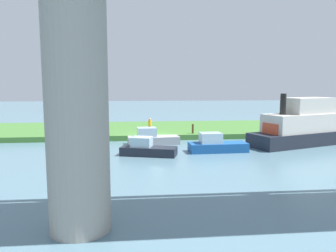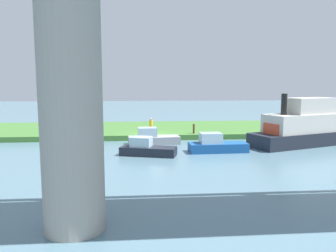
% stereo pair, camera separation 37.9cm
% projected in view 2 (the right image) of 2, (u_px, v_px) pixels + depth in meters
% --- Properties ---
extents(ground_plane, '(160.00, 160.00, 0.00)m').
position_uv_depth(ground_plane, '(151.00, 141.00, 30.60)').
color(ground_plane, slate).
extents(grassy_bank, '(80.00, 12.00, 0.50)m').
position_uv_depth(grassy_bank, '(149.00, 129.00, 36.51)').
color(grassy_bank, '#427533').
rests_on(grassy_bank, ground).
extents(bridge_pylon, '(2.17, 2.17, 9.77)m').
position_uv_depth(bridge_pylon, '(71.00, 94.00, 11.16)').
color(bridge_pylon, '#9E998E').
rests_on(bridge_pylon, ground).
extents(person_on_bank, '(0.45, 0.45, 1.39)m').
position_uv_depth(person_on_bank, '(151.00, 125.00, 33.11)').
color(person_on_bank, '#2D334C').
rests_on(person_on_bank, grassy_bank).
extents(mooring_post, '(0.20, 0.20, 0.93)m').
position_uv_depth(mooring_post, '(194.00, 129.00, 31.70)').
color(mooring_post, brown).
rests_on(mooring_post, grassy_bank).
extents(riverboat_paddlewheel, '(9.27, 5.75, 4.50)m').
position_uv_depth(riverboat_paddlewheel, '(301.00, 126.00, 28.06)').
color(riverboat_paddlewheel, '#1E232D').
rests_on(riverboat_paddlewheel, ground).
extents(motorboat_white, '(4.59, 1.77, 1.51)m').
position_uv_depth(motorboat_white, '(216.00, 145.00, 25.36)').
color(motorboat_white, '#195199').
rests_on(motorboat_white, ground).
extents(pontoon_yellow, '(4.61, 1.99, 1.50)m').
position_uv_depth(pontoon_yellow, '(152.00, 138.00, 28.69)').
color(pontoon_yellow, '#99999E').
rests_on(pontoon_yellow, ground).
extents(motorboat_red, '(4.36, 2.56, 1.37)m').
position_uv_depth(motorboat_red, '(147.00, 149.00, 24.15)').
color(motorboat_red, '#1E232D').
rests_on(motorboat_red, ground).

